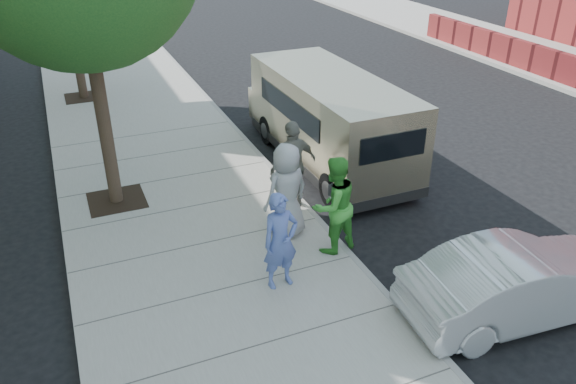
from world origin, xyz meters
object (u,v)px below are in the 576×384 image
at_px(person_green_shirt, 334,205).
at_px(person_striped_polo, 293,165).
at_px(person_officer, 280,241).
at_px(person_gray_shirt, 287,191).
at_px(van, 328,118).
at_px(sedan, 520,282).
at_px(parking_meter, 334,201).

xyz_separation_m(person_green_shirt, person_striped_polo, (-0.03, 1.80, 0.02)).
bearing_deg(person_officer, person_green_shirt, 19.75).
bearing_deg(person_gray_shirt, van, -141.60).
bearing_deg(sedan, van, 6.14).
height_order(person_green_shirt, person_gray_shirt, person_gray_shirt).
bearing_deg(person_green_shirt, person_officer, 13.30).
bearing_deg(parking_meter, sedan, -79.85).
height_order(van, person_striped_polo, van).
bearing_deg(van, person_green_shirt, -115.30).
height_order(sedan, person_officer, person_officer).
bearing_deg(van, person_gray_shirt, -128.71).
bearing_deg(parking_meter, person_striped_polo, 67.53).
distance_m(person_officer, person_striped_polo, 2.74).
bearing_deg(sedan, person_officer, 62.14).
relative_size(sedan, person_striped_polo, 2.02).
relative_size(person_officer, person_gray_shirt, 0.91).
relative_size(parking_meter, van, 0.22).
distance_m(sedan, person_striped_polo, 4.93).
xyz_separation_m(sedan, person_striped_polo, (-2.01, 4.48, 0.47)).
distance_m(person_green_shirt, person_striped_polo, 1.80).
bearing_deg(van, sedan, -88.37).
relative_size(parking_meter, person_officer, 0.77).
bearing_deg(person_gray_shirt, person_green_shirt, 111.82).
relative_size(sedan, person_green_shirt, 2.06).
bearing_deg(van, parking_meter, -115.13).
height_order(sedan, person_green_shirt, person_green_shirt).
height_order(sedan, person_gray_shirt, person_gray_shirt).
xyz_separation_m(sedan, person_officer, (-3.29, 2.06, 0.38)).
distance_m(person_officer, person_gray_shirt, 1.61).
relative_size(van, person_green_shirt, 3.23).
bearing_deg(van, person_officer, -125.20).
relative_size(person_officer, person_striped_polo, 0.90).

